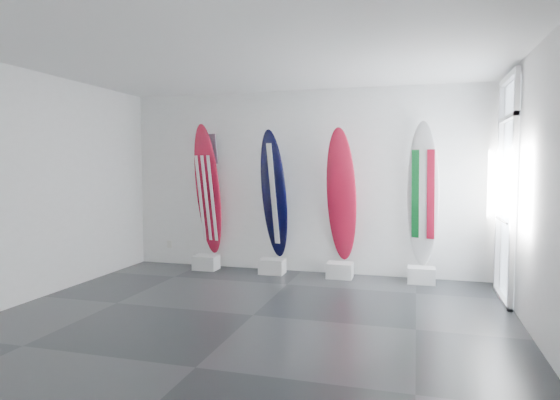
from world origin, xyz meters
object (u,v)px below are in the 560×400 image
(surfboard_usa, at_px, (208,190))
(surfboard_swiss, at_px, (341,195))
(surfboard_navy, at_px, (274,195))
(surfboard_italy, at_px, (423,194))

(surfboard_usa, distance_m, surfboard_swiss, 2.29)
(surfboard_navy, relative_size, surfboard_italy, 0.97)
(surfboard_navy, xyz_separation_m, surfboard_swiss, (1.11, 0.00, 0.00))
(surfboard_navy, distance_m, surfboard_swiss, 1.11)
(surfboard_swiss, bearing_deg, surfboard_italy, 9.65)
(surfboard_usa, relative_size, surfboard_navy, 1.05)
(surfboard_navy, height_order, surfboard_swiss, surfboard_swiss)
(surfboard_usa, distance_m, surfboard_italy, 3.52)
(surfboard_navy, bearing_deg, surfboard_italy, 17.48)
(surfboard_usa, height_order, surfboard_swiss, surfboard_usa)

